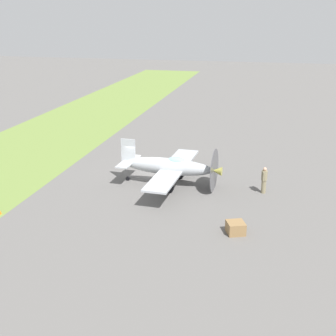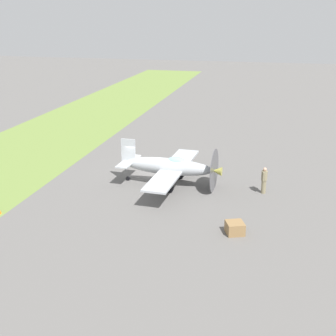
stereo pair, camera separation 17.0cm
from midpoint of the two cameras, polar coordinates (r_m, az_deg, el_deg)
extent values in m
plane|color=#605E5B|center=(31.66, -2.82, -1.21)|extent=(160.00, 160.00, 0.00)
ellipsoid|color=#B2B7BC|center=(29.87, -0.16, 0.20)|extent=(1.41, 6.18, 1.12)
cube|color=#B2B7BC|center=(29.82, 0.50, -0.10)|extent=(8.72, 1.94, 0.13)
cube|color=#B2B7BC|center=(30.48, -5.22, 2.12)|extent=(0.14, 0.99, 1.71)
cube|color=#B2B7BC|center=(30.69, -5.18, 0.83)|extent=(2.92, 0.95, 0.09)
cone|color=#B7B24C|center=(29.17, 6.05, -0.38)|extent=(0.61, 0.66, 0.58)
cylinder|color=#4C4C51|center=(29.20, 5.71, -0.34)|extent=(2.88, 0.17, 2.88)
ellipsoid|color=#8CB2C6|center=(29.60, 0.84, 0.83)|extent=(0.69, 1.29, 0.63)
cylinder|color=black|center=(31.27, 1.30, -0.86)|extent=(0.23, 0.62, 0.61)
cylinder|color=black|center=(31.13, 1.31, -0.11)|extent=(0.11, 0.11, 0.87)
cylinder|color=black|center=(28.92, -0.03, -2.56)|extent=(0.23, 0.62, 0.61)
cylinder|color=black|center=(28.76, -0.03, -1.76)|extent=(0.11, 0.11, 0.87)
cylinder|color=black|center=(31.14, -5.26, -1.34)|extent=(0.12, 0.29, 0.29)
cylinder|color=#847A5B|center=(29.45, 11.85, -2.30)|extent=(0.30, 0.30, 0.88)
cylinder|color=#847A5B|center=(29.19, 11.95, -0.93)|extent=(0.38, 0.38, 0.62)
sphere|color=tan|center=(29.05, 12.00, -0.14)|extent=(0.23, 0.23, 0.23)
cylinder|color=#847A5B|center=(29.43, 12.06, -0.77)|extent=(0.11, 0.11, 0.59)
cylinder|color=#847A5B|center=(28.95, 11.84, -1.09)|extent=(0.11, 0.11, 0.59)
cube|color=olive|center=(24.01, 8.36, -7.49)|extent=(1.17, 1.17, 0.64)
camera|label=1|loc=(0.09, -90.16, -0.06)|focal=48.14mm
camera|label=2|loc=(0.09, 89.84, 0.06)|focal=48.14mm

